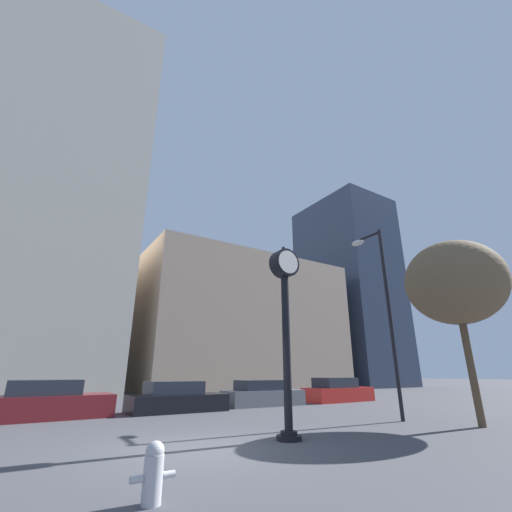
% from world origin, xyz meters
% --- Properties ---
extents(ground_plane, '(200.00, 200.00, 0.00)m').
position_xyz_m(ground_plane, '(0.00, 0.00, 0.00)').
color(ground_plane, '#424247').
extents(building_tall_tower, '(13.84, 12.00, 33.53)m').
position_xyz_m(building_tall_tower, '(-4.56, 24.00, 16.77)').
color(building_tall_tower, beige).
rests_on(building_tall_tower, ground_plane).
extents(building_storefront_row, '(20.89, 12.00, 12.93)m').
position_xyz_m(building_storefront_row, '(14.60, 24.00, 6.46)').
color(building_storefront_row, tan).
rests_on(building_storefront_row, ground_plane).
extents(building_glass_modern, '(9.28, 12.00, 24.80)m').
position_xyz_m(building_glass_modern, '(32.01, 24.00, 12.40)').
color(building_glass_modern, '#2D384C').
rests_on(building_glass_modern, ground_plane).
extents(street_clock, '(0.85, 0.66, 5.29)m').
position_xyz_m(street_clock, '(2.45, -0.24, 3.31)').
color(street_clock, black).
rests_on(street_clock, ground_plane).
extents(car_maroon, '(4.51, 2.07, 1.38)m').
position_xyz_m(car_maroon, '(-2.66, 7.97, 0.58)').
color(car_maroon, maroon).
rests_on(car_maroon, ground_plane).
extents(car_black, '(4.25, 1.91, 1.28)m').
position_xyz_m(car_black, '(2.33, 7.75, 0.53)').
color(car_black, black).
rests_on(car_black, ground_plane).
extents(car_grey, '(4.30, 1.88, 1.27)m').
position_xyz_m(car_grey, '(7.19, 8.15, 0.54)').
color(car_grey, slate).
rests_on(car_grey, ground_plane).
extents(car_red, '(4.56, 1.83, 1.36)m').
position_xyz_m(car_red, '(12.52, 7.97, 0.57)').
color(car_red, red).
rests_on(car_red, ground_plane).
extents(fire_hydrant_near, '(0.60, 0.26, 0.76)m').
position_xyz_m(fire_hydrant_near, '(-1.85, -2.85, 0.38)').
color(fire_hydrant_near, '#B7B7BC').
rests_on(fire_hydrant_near, ground_plane).
extents(street_lamp_right, '(0.36, 1.57, 7.39)m').
position_xyz_m(street_lamp_right, '(8.09, 0.78, 4.80)').
color(street_lamp_right, black).
rests_on(street_lamp_right, ground_plane).
extents(bare_tree, '(3.36, 3.36, 6.25)m').
position_xyz_m(bare_tree, '(9.00, -1.78, 4.72)').
color(bare_tree, brown).
rests_on(bare_tree, ground_plane).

